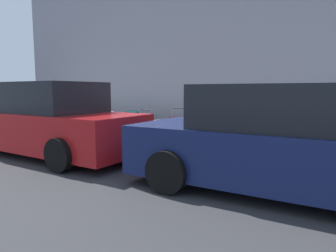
{
  "coord_description": "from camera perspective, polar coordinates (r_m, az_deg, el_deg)",
  "views": [
    {
      "loc": [
        -4.65,
        6.46,
        1.5
      ],
      "look_at": [
        -1.01,
        0.22,
        0.64
      ],
      "focal_mm": 32.17,
      "sensor_mm": 36.0,
      "label": 1
    }
  ],
  "objects": [
    {
      "name": "ground_plane",
      "position": [
        8.1,
        -5.4,
        -3.92
      ],
      "size": [
        40.0,
        40.0,
        0.0
      ],
      "primitive_type": "plane",
      "color": "#333335"
    },
    {
      "name": "sidewalk_curb",
      "position": [
        10.19,
        2.8,
        -1.29
      ],
      "size": [
        18.0,
        5.0,
        0.14
      ],
      "primitive_type": "cube",
      "color": "#ADA89E",
      "rests_on": "ground_plane"
    },
    {
      "name": "building_facade_sidewalk_side",
      "position": [
        14.95,
        11.93,
        21.55
      ],
      "size": [
        24.0,
        3.0,
        10.69
      ],
      "primitive_type": "cube",
      "color": "gray",
      "rests_on": "ground_plane"
    },
    {
      "name": "suitcase_silver_0",
      "position": [
        7.13,
        22.39,
        -2.43
      ],
      "size": [
        0.46,
        0.28,
        0.78
      ],
      "color": "#9EA0A8",
      "rests_on": "sidewalk_curb"
    },
    {
      "name": "suitcase_navy_1",
      "position": [
        7.22,
        18.75,
        -1.49
      ],
      "size": [
        0.39,
        0.23,
        1.06
      ],
      "color": "navy",
      "rests_on": "sidewalk_curb"
    },
    {
      "name": "suitcase_teal_2",
      "position": [
        7.34,
        15.38,
        -2.14
      ],
      "size": [
        0.39,
        0.25,
        0.56
      ],
      "color": "#0F606B",
      "rests_on": "sidewalk_curb"
    },
    {
      "name": "suitcase_red_3",
      "position": [
        7.55,
        12.01,
        -0.87
      ],
      "size": [
        0.49,
        0.26,
        0.8
      ],
      "color": "red",
      "rests_on": "sidewalk_curb"
    },
    {
      "name": "suitcase_olive_4",
      "position": [
        7.69,
        8.38,
        -1.04
      ],
      "size": [
        0.41,
        0.25,
        0.87
      ],
      "color": "#59601E",
      "rests_on": "sidewalk_curb"
    },
    {
      "name": "suitcase_black_5",
      "position": [
        7.93,
        5.35,
        -1.16
      ],
      "size": [
        0.44,
        0.24,
        0.76
      ],
      "color": "black",
      "rests_on": "sidewalk_curb"
    },
    {
      "name": "suitcase_maroon_6",
      "position": [
        8.07,
        1.95,
        -0.58
      ],
      "size": [
        0.46,
        0.23,
        0.9
      ],
      "color": "maroon",
      "rests_on": "sidewalk_curb"
    },
    {
      "name": "suitcase_silver_7",
      "position": [
        8.38,
        -1.0,
        -0.7
      ],
      "size": [
        0.49,
        0.25,
        0.59
      ],
      "color": "#9EA0A8",
      "rests_on": "sidewalk_curb"
    },
    {
      "name": "suitcase_navy_8",
      "position": [
        8.57,
        -4.34,
        -0.62
      ],
      "size": [
        0.45,
        0.24,
        0.83
      ],
      "color": "navy",
      "rests_on": "sidewalk_curb"
    },
    {
      "name": "suitcase_teal_9",
      "position": [
        8.84,
        -6.7,
        0.36
      ],
      "size": [
        0.38,
        0.28,
        0.81
      ],
      "color": "#0F606B",
      "rests_on": "sidewalk_curb"
    },
    {
      "name": "fire_hydrant",
      "position": [
        9.38,
        -10.58,
        0.68
      ],
      "size": [
        0.39,
        0.21,
        0.73
      ],
      "color": "#99999E",
      "rests_on": "sidewalk_curb"
    },
    {
      "name": "bollard_post",
      "position": [
        9.69,
        -13.99,
        1.26
      ],
      "size": [
        0.14,
        0.14,
        0.92
      ],
      "primitive_type": "cylinder",
      "color": "brown",
      "rests_on": "sidewalk_curb"
    },
    {
      "name": "parked_car_navy_0",
      "position": [
        4.7,
        20.17,
        -2.89
      ],
      "size": [
        4.4,
        2.04,
        1.58
      ],
      "color": "#141E4C",
      "rests_on": "ground_plane"
    },
    {
      "name": "parked_car_red_1",
      "position": [
        7.49,
        -21.83,
        0.81
      ],
      "size": [
        4.85,
        2.06,
        1.68
      ],
      "color": "#AD1619",
      "rests_on": "ground_plane"
    }
  ]
}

